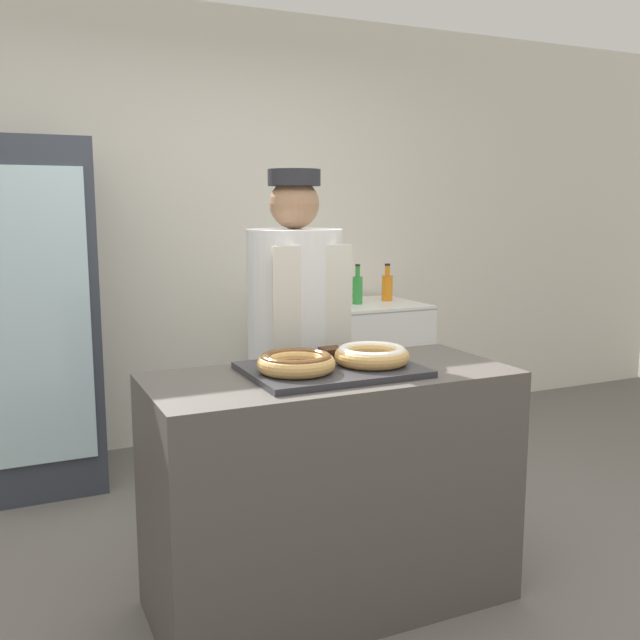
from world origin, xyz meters
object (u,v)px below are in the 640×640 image
Objects in this scene: brownie_back_left at (294,355)px; beverage_fridge at (37,316)px; serving_tray at (331,370)px; donut_chocolate_glaze at (296,362)px; brownie_back_right at (332,352)px; chest_freezer at (347,370)px; donut_light_glaze at (372,354)px; bottle_orange at (387,286)px; bottle_green at (358,289)px; baker_person at (296,351)px.

brownie_back_left is 0.04× the size of beverage_fridge.
serving_tray is 1.95m from beverage_fridge.
serving_tray is 0.16m from donut_chocolate_glaze.
serving_tray is at bearing -115.67° from brownie_back_right.
brownie_back_left is at bearing -123.05° from chest_freezer.
donut_chocolate_glaze is 0.30m from donut_light_glaze.
brownie_back_right is 2.01m from bottle_orange.
beverage_fridge reaches higher than serving_tray.
beverage_fridge is at bearing -179.79° from chest_freezer.
brownie_back_right is (0.08, 0.17, 0.03)m from serving_tray.
bottle_green is (0.86, 1.75, 0.02)m from donut_light_glaze.
bottle_green reaches higher than brownie_back_left.
serving_tray is 2.22× the size of donut_light_glaze.
bottle_green is (1.16, 1.75, 0.02)m from donut_chocolate_glaze.
beverage_fridge is (-0.75, 1.76, -0.04)m from donut_chocolate_glaze.
baker_person is 0.90× the size of beverage_fridge.
serving_tray is 0.65× the size of chest_freezer.
brownie_back_left is at bearing -113.59° from baker_person.
donut_chocolate_glaze is at bearing -140.06° from brownie_back_right.
brownie_back_right reaches higher than serving_tray.
donut_chocolate_glaze is at bearing -112.59° from baker_person.
baker_person is (0.25, 0.61, -0.10)m from donut_chocolate_glaze.
bottle_orange reaches higher than donut_chocolate_glaze.
baker_person reaches higher than bottle_orange.
bottle_orange reaches higher than donut_light_glaze.
donut_light_glaze is 0.62m from baker_person.
baker_person is 1.47m from bottle_green.
donut_light_glaze is at bearing -69.61° from brownie_back_right.
brownie_back_left is 0.09× the size of chest_freezer.
donut_chocolate_glaze is (-0.15, -0.03, 0.05)m from serving_tray.
baker_person is at bearing -128.43° from bottle_green.
chest_freezer is (0.84, 1.16, -0.42)m from baker_person.
baker_person is (0.18, 0.42, -0.08)m from brownie_back_left.
donut_chocolate_glaze is at bearing -123.53° from bottle_green.
beverage_fridge reaches higher than donut_light_glaze.
bottle_green reaches higher than bottle_orange.
bottle_orange is 0.26m from bottle_green.
baker_person is at bearing 94.60° from donut_light_glaze.
donut_light_glaze is at bearing -59.15° from beverage_fridge.
brownie_back_right is at bearing 110.39° from donut_light_glaze.
donut_chocolate_glaze is at bearing -110.39° from brownie_back_left.
chest_freezer is at bearing 58.19° from donut_chocolate_glaze.
brownie_back_left is at bearing -124.93° from bottle_green.
chest_freezer is (1.85, 0.01, -0.48)m from beverage_fridge.
bottle_orange is (1.26, 1.78, 0.06)m from serving_tray.
baker_person is at bearing 66.41° from brownie_back_left.
baker_person reaches higher than serving_tray.
beverage_fridge is (-1.05, 1.76, -0.04)m from donut_light_glaze.
donut_light_glaze is 2.01m from chest_freezer.
baker_person reaches higher than brownie_back_left.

